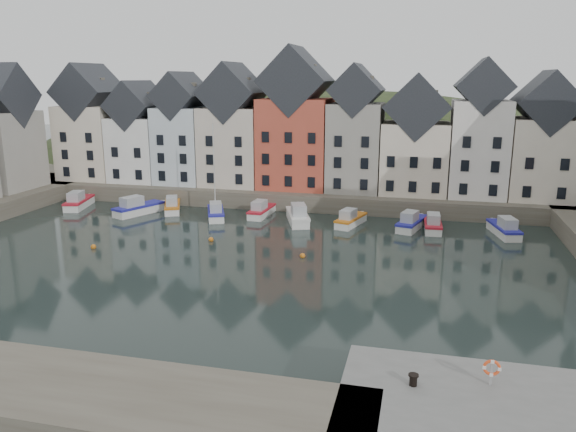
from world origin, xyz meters
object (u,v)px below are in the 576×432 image
(life_ring_post, at_px, (492,368))
(boat_a, at_px, (79,202))
(boat_d, at_px, (216,212))
(mooring_bollard, at_px, (413,379))

(life_ring_post, bearing_deg, boat_a, 141.92)
(boat_d, xyz_separation_m, life_ring_post, (26.63, -34.40, 2.15))
(boat_a, bearing_deg, mooring_bollard, -54.89)
(boat_d, distance_m, mooring_bollard, 42.21)
(boat_a, height_order, life_ring_post, life_ring_post)
(boat_d, bearing_deg, life_ring_post, -74.87)
(boat_a, xyz_separation_m, mooring_bollard, (41.78, -36.31, 1.60))
(boat_a, xyz_separation_m, boat_d, (18.62, -1.06, 0.00))
(mooring_bollard, bearing_deg, boat_a, 139.01)
(mooring_bollard, xyz_separation_m, life_ring_post, (3.47, 0.85, 0.55))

